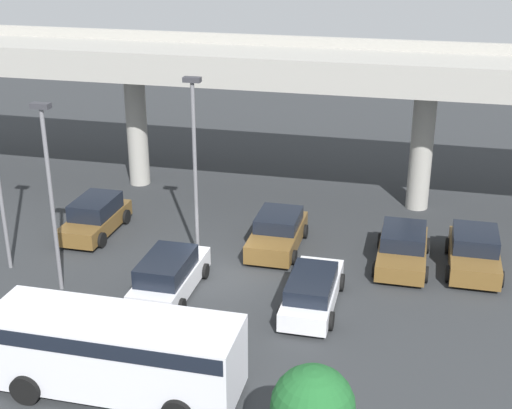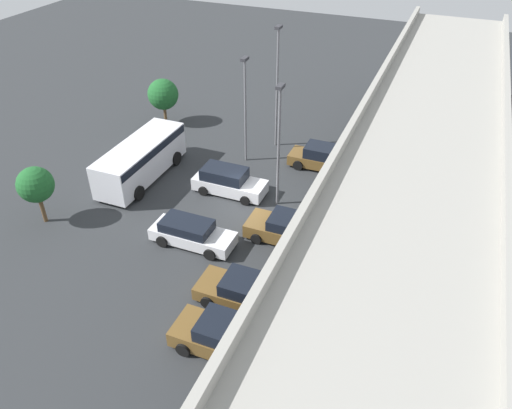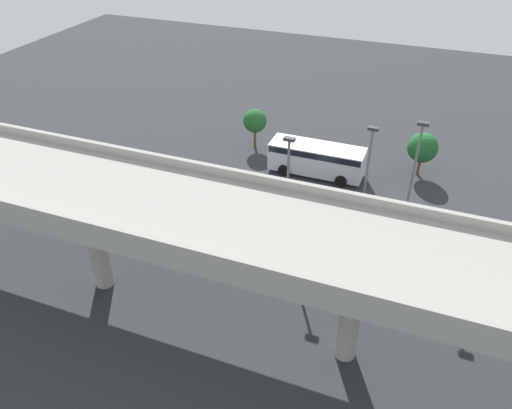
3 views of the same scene
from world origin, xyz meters
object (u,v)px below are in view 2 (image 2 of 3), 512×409
Objects in this scene: lamp_post_mid_lot at (279,138)px; shuttle_bus at (141,158)px; parked_car_1 at (228,181)px; tree_front_left at (163,94)px; parked_car_2 at (287,229)px; lamp_post_by_overpass at (245,102)px; parked_car_0 at (322,158)px; lamp_post_near_aisle at (277,80)px; tree_front_centre at (35,185)px; parked_car_3 at (191,233)px; parked_car_4 at (244,291)px; parked_car_5 at (222,336)px.

shuttle_bus is at bearing -87.14° from lamp_post_mid_lot.
parked_car_1 is 1.27× the size of tree_front_left.
parked_car_2 is 0.59× the size of lamp_post_by_overpass.
tree_front_left is at bearing -159.72° from shuttle_bus.
shuttle_bus reaches higher than parked_car_1.
lamp_post_mid_lot reaches higher than parked_car_0.
lamp_post_near_aisle reaches higher than tree_front_centre.
lamp_post_near_aisle is at bearing -159.04° from lamp_post_mid_lot.
parked_car_1 is 0.98× the size of parked_car_3.
parked_car_1 is 11.86m from tree_front_left.
shuttle_bus is at bearing -13.36° from parked_car_2.
parked_car_4 is 0.51× the size of lamp_post_near_aisle.
lamp_post_by_overpass reaches higher than tree_front_centre.
parked_car_2 is 11.59m from shuttle_bus.
parked_car_1 reaches higher than parked_car_0.
lamp_post_by_overpass reaches higher than shuttle_bus.
parked_car_1 is at bearing 50.66° from tree_front_left.
parked_car_2 is 0.93× the size of parked_car_3.
tree_front_left is (-3.12, -8.47, -1.94)m from lamp_post_by_overpass.
parked_car_4 is 1.04× the size of parked_car_5.
tree_front_centre is at bearing -22.46° from shuttle_bus.
lamp_post_mid_lot is at bearing 20.96° from lamp_post_near_aisle.
lamp_post_mid_lot is at bearing -61.26° from parked_car_2.
parked_car_2 is 1.02× the size of parked_car_5.
lamp_post_mid_lot is at bearing 59.02° from tree_front_left.
lamp_post_by_overpass reaches higher than parked_car_1.
tree_front_centre is at bearing -141.55° from parked_car_1.
tree_front_left is at bearing -90.91° from lamp_post_near_aisle.
lamp_post_by_overpass reaches higher than parked_car_0.
parked_car_0 is 8.53m from parked_car_2.
parked_car_1 is at bearing 7.97° from lamp_post_by_overpass.
parked_car_2 is 0.57× the size of shuttle_bus.
shuttle_bus is 7.09m from tree_front_centre.
parked_car_0 is at bearing -88.85° from parked_car_5.
tree_front_centre reaches higher than parked_car_3.
tree_front_left reaches higher than shuttle_bus.
tree_front_left reaches higher than parked_car_4.
parked_car_0 is 14.04m from tree_front_left.
parked_car_2 reaches higher than parked_car_3.
parked_car_3 is 0.64× the size of lamp_post_by_overpass.
tree_front_centre is at bearing -60.29° from lamp_post_mid_lot.
parked_car_2 reaches higher than parked_car_4.
lamp_post_by_overpass is 9.24m from tree_front_left.
tree_front_left reaches higher than parked_car_0.
lamp_post_near_aisle is (-18.82, -4.46, 4.36)m from parked_car_5.
parked_car_0 is 6.29m from lamp_post_near_aisle.
parked_car_4 is at bearing 40.88° from tree_front_left.
parked_car_4 is 13.87m from tree_front_centre.
lamp_post_near_aisle is 1.18× the size of lamp_post_by_overpass.
lamp_post_by_overpass is at bearing -67.23° from parked_car_4.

